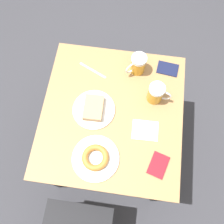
{
  "coord_description": "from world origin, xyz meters",
  "views": [
    {
      "loc": [
        -0.07,
        0.5,
        2.03
      ],
      "look_at": [
        0.0,
        0.0,
        0.72
      ],
      "focal_mm": 40.0,
      "sensor_mm": 36.0,
      "label": 1
    }
  ],
  "objects_px": {
    "beer_mug_center": "(138,64)",
    "fork": "(93,70)",
    "beer_mug_left": "(156,93)",
    "passport_far_edge": "(158,165)",
    "plate_with_donut": "(95,158)",
    "passport_near_edge": "(168,69)",
    "plate_with_cake": "(94,109)",
    "napkin_folded": "(145,130)"
  },
  "relations": [
    {
      "from": "beer_mug_center",
      "to": "fork",
      "type": "height_order",
      "value": "beer_mug_center"
    },
    {
      "from": "beer_mug_left",
      "to": "beer_mug_center",
      "type": "xyz_separation_m",
      "value": [
        0.12,
        -0.17,
        0.0
      ]
    },
    {
      "from": "passport_far_edge",
      "to": "plate_with_donut",
      "type": "bearing_deg",
      "value": 1.95
    },
    {
      "from": "beer_mug_center",
      "to": "passport_near_edge",
      "type": "distance_m",
      "value": 0.2
    },
    {
      "from": "passport_near_edge",
      "to": "passport_far_edge",
      "type": "xyz_separation_m",
      "value": [
        0.01,
        0.59,
        0.0
      ]
    },
    {
      "from": "beer_mug_center",
      "to": "fork",
      "type": "bearing_deg",
      "value": 9.03
    },
    {
      "from": "passport_near_edge",
      "to": "plate_with_cake",
      "type": "bearing_deg",
      "value": 39.3
    },
    {
      "from": "napkin_folded",
      "to": "passport_near_edge",
      "type": "bearing_deg",
      "value": -103.69
    },
    {
      "from": "passport_far_edge",
      "to": "napkin_folded",
      "type": "bearing_deg",
      "value": -64.42
    },
    {
      "from": "plate_with_cake",
      "to": "plate_with_donut",
      "type": "bearing_deg",
      "value": 101.5
    },
    {
      "from": "plate_with_donut",
      "to": "fork",
      "type": "relative_size",
      "value": 1.43
    },
    {
      "from": "beer_mug_left",
      "to": "passport_far_edge",
      "type": "relative_size",
      "value": 0.92
    },
    {
      "from": "beer_mug_center",
      "to": "fork",
      "type": "distance_m",
      "value": 0.28
    },
    {
      "from": "passport_far_edge",
      "to": "passport_near_edge",
      "type": "bearing_deg",
      "value": -91.27
    },
    {
      "from": "napkin_folded",
      "to": "passport_far_edge",
      "type": "relative_size",
      "value": 1.01
    },
    {
      "from": "beer_mug_center",
      "to": "passport_far_edge",
      "type": "xyz_separation_m",
      "value": [
        -0.17,
        0.56,
        -0.06
      ]
    },
    {
      "from": "beer_mug_center",
      "to": "plate_with_donut",
      "type": "bearing_deg",
      "value": 74.28
    },
    {
      "from": "passport_near_edge",
      "to": "fork",
      "type": "bearing_deg",
      "value": 9.39
    },
    {
      "from": "beer_mug_left",
      "to": "napkin_folded",
      "type": "xyz_separation_m",
      "value": [
        0.04,
        0.2,
        -0.06
      ]
    },
    {
      "from": "plate_with_cake",
      "to": "beer_mug_center",
      "type": "xyz_separation_m",
      "value": [
        -0.22,
        -0.3,
        0.05
      ]
    },
    {
      "from": "passport_near_edge",
      "to": "napkin_folded",
      "type": "bearing_deg",
      "value": 76.31
    },
    {
      "from": "beer_mug_left",
      "to": "beer_mug_center",
      "type": "bearing_deg",
      "value": -54.98
    },
    {
      "from": "plate_with_cake",
      "to": "plate_with_donut",
      "type": "xyz_separation_m",
      "value": [
        -0.06,
        0.27,
        -0.0
      ]
    },
    {
      "from": "fork",
      "to": "napkin_folded",
      "type": "bearing_deg",
      "value": 136.38
    },
    {
      "from": "beer_mug_left",
      "to": "passport_far_edge",
      "type": "xyz_separation_m",
      "value": [
        -0.05,
        0.38,
        -0.06
      ]
    },
    {
      "from": "napkin_folded",
      "to": "fork",
      "type": "relative_size",
      "value": 0.83
    },
    {
      "from": "plate_with_cake",
      "to": "fork",
      "type": "relative_size",
      "value": 1.38
    },
    {
      "from": "plate_with_cake",
      "to": "beer_mug_left",
      "type": "relative_size",
      "value": 1.81
    },
    {
      "from": "passport_near_edge",
      "to": "plate_with_donut",
      "type": "bearing_deg",
      "value": 60.11
    },
    {
      "from": "passport_near_edge",
      "to": "passport_far_edge",
      "type": "height_order",
      "value": "same"
    },
    {
      "from": "plate_with_donut",
      "to": "napkin_folded",
      "type": "distance_m",
      "value": 0.31
    },
    {
      "from": "plate_with_donut",
      "to": "beer_mug_center",
      "type": "bearing_deg",
      "value": -105.72
    },
    {
      "from": "fork",
      "to": "plate_with_cake",
      "type": "bearing_deg",
      "value": 101.03
    },
    {
      "from": "beer_mug_left",
      "to": "fork",
      "type": "bearing_deg",
      "value": -18.72
    },
    {
      "from": "plate_with_cake",
      "to": "beer_mug_left",
      "type": "height_order",
      "value": "beer_mug_left"
    },
    {
      "from": "plate_with_donut",
      "to": "passport_far_edge",
      "type": "bearing_deg",
      "value": -178.05
    },
    {
      "from": "passport_far_edge",
      "to": "fork",
      "type": "bearing_deg",
      "value": -49.67
    },
    {
      "from": "napkin_folded",
      "to": "fork",
      "type": "distance_m",
      "value": 0.48
    },
    {
      "from": "plate_with_cake",
      "to": "passport_far_edge",
      "type": "distance_m",
      "value": 0.47
    },
    {
      "from": "plate_with_cake",
      "to": "plate_with_donut",
      "type": "height_order",
      "value": "plate_with_cake"
    },
    {
      "from": "beer_mug_left",
      "to": "napkin_folded",
      "type": "relative_size",
      "value": 0.91
    },
    {
      "from": "beer_mug_center",
      "to": "beer_mug_left",
      "type": "bearing_deg",
      "value": 125.02
    }
  ]
}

